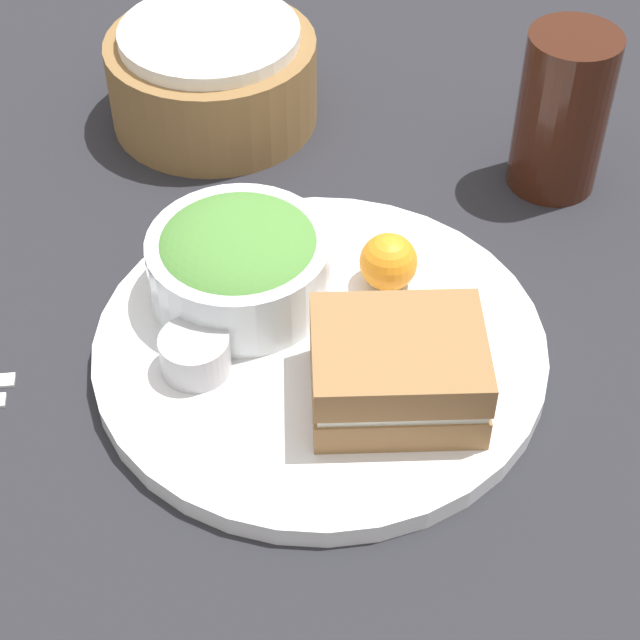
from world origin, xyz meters
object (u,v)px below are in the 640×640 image
object	(u,v)px
sandwich	(398,370)
bread_basket	(212,76)
drink_glass	(562,112)
plate	(320,348)
salad_bowl	(239,261)
dressing_cup	(195,354)

from	to	relation	value
sandwich	bread_basket	size ratio (longest dim) A/B	0.75
drink_glass	bread_basket	distance (m)	0.31
drink_glass	sandwich	bearing A→B (deg)	-98.65
plate	sandwich	bearing A→B (deg)	-26.00
drink_glass	plate	bearing A→B (deg)	-113.12
salad_bowl	bread_basket	xyz separation A→B (m)	(-0.12, 0.22, -0.01)
plate	drink_glass	distance (m)	0.29
sandwich	drink_glass	xyz separation A→B (m)	(0.04, 0.29, 0.02)
drink_glass	bread_basket	bearing A→B (deg)	-177.10
salad_bowl	dressing_cup	bearing A→B (deg)	-89.41
bread_basket	sandwich	bearing A→B (deg)	-46.72
dressing_cup	bread_basket	bearing A→B (deg)	112.51
plate	bread_basket	distance (m)	0.31
bread_basket	plate	bearing A→B (deg)	-51.53
plate	bread_basket	xyz separation A→B (m)	(-0.19, 0.24, 0.04)
sandwich	salad_bowl	bearing A→B (deg)	157.69
plate	dressing_cup	bearing A→B (deg)	-142.02
sandwich	bread_basket	distance (m)	0.38
plate	salad_bowl	world-z (taller)	salad_bowl
dressing_cup	salad_bowl	bearing A→B (deg)	90.59
salad_bowl	drink_glass	bearing A→B (deg)	52.35
sandwich	salad_bowl	xyz separation A→B (m)	(-0.14, 0.06, 0.00)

